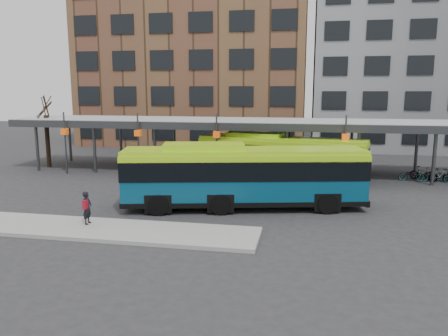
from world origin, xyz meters
TOP-DOWN VIEW (x-y plane):
  - ground at (0.00, 0.00)m, footprint 120.00×120.00m
  - boarding_island at (-5.50, -3.00)m, footprint 14.00×3.00m
  - canopy at (-0.06, 12.87)m, footprint 40.00×6.53m
  - tree at (-18.00, 12.00)m, footprint 1.64×1.64m
  - building_brick at (-10.00, 32.00)m, footprint 26.00×14.00m
  - building_grey at (16.00, 32.00)m, footprint 24.00×14.00m
  - bus_front at (0.00, 2.28)m, footprint 13.45×5.63m
  - bus_rear at (1.55, 10.72)m, footprint 12.44×5.10m
  - pedestrian at (-6.75, -2.56)m, footprint 0.41×0.63m
  - bike_rack at (12.32, 11.83)m, footprint 4.67×1.71m

SIDE VIEW (x-z plane):
  - ground at x=0.00m, z-range 0.00..0.00m
  - boarding_island at x=-5.50m, z-range 0.00..0.18m
  - bike_rack at x=12.32m, z-range -0.04..0.97m
  - pedestrian at x=-6.75m, z-range 0.19..1.77m
  - bus_rear at x=1.55m, z-range 0.07..3.42m
  - bus_front at x=0.00m, z-range 0.07..3.70m
  - tree at x=-18.00m, z-range -0.36..5.23m
  - canopy at x=-0.06m, z-range 1.51..6.31m
  - building_grey at x=16.00m, z-range 0.00..20.00m
  - building_brick at x=-10.00m, z-range 0.00..22.00m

